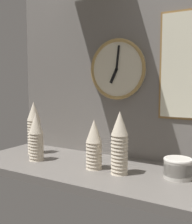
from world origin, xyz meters
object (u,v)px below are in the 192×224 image
object	(u,v)px
cup_stack_far_left	(34,128)
cup_stack_center	(94,144)
cup_stack_left	(36,137)
bowl_stack_right	(178,168)
wall_clock	(117,69)
cup_stack_center_right	(120,143)

from	to	relation	value
cup_stack_far_left	cup_stack_center	xyz separation A→B (m)	(0.49, -0.08, -0.03)
cup_stack_center	cup_stack_far_left	bearing A→B (deg)	170.12
cup_stack_left	bowl_stack_right	bearing A→B (deg)	7.63
bowl_stack_right	wall_clock	world-z (taller)	wall_clock
bowl_stack_right	cup_stack_center_right	bearing A→B (deg)	-162.48
cup_stack_left	wall_clock	bearing A→B (deg)	40.05
cup_stack_center	bowl_stack_right	world-z (taller)	cup_stack_center
cup_stack_far_left	cup_stack_left	xyz separation A→B (m)	(0.12, -0.11, -0.03)
cup_stack_far_left	cup_stack_center_right	size ratio (longest dim) A/B	1.06
cup_stack_far_left	bowl_stack_right	xyz separation A→B (m)	(0.89, -0.01, -0.11)
cup_stack_far_left	cup_stack_left	distance (m)	0.17
cup_stack_center_right	wall_clock	bearing A→B (deg)	119.09
cup_stack_center	wall_clock	world-z (taller)	wall_clock
cup_stack_center_right	cup_stack_left	bearing A→B (deg)	-177.58
bowl_stack_right	wall_clock	distance (m)	0.65
cup_stack_center	cup_stack_left	xyz separation A→B (m)	(-0.36, -0.03, 0.01)
cup_stack_center	cup_stack_left	bearing A→B (deg)	-175.29
cup_stack_center_right	cup_stack_far_left	bearing A→B (deg)	171.66
cup_stack_center_right	bowl_stack_right	world-z (taller)	cup_stack_center_right
cup_stack_center	cup_stack_left	size ratio (longest dim) A/B	0.94
cup_stack_center_right	cup_stack_center	bearing A→B (deg)	176.76
cup_stack_left	bowl_stack_right	world-z (taller)	cup_stack_left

